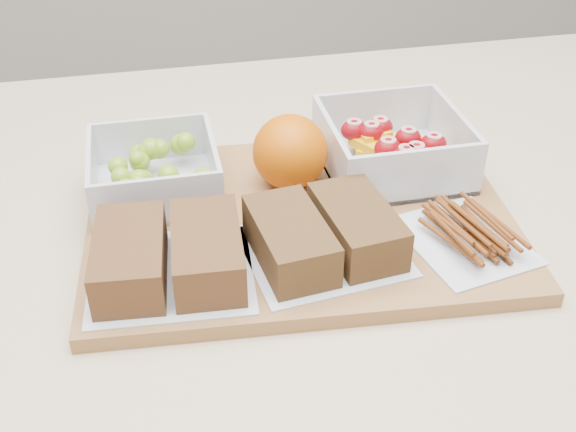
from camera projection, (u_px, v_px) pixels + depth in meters
name	position (u px, v px, depth m)	size (l,w,h in m)	color
cutting_board	(300.00, 221.00, 0.73)	(0.42, 0.30, 0.02)	#9D6F41
grape_container	(156.00, 172.00, 0.74)	(0.13, 0.13, 0.05)	silver
fruit_container	(392.00, 149.00, 0.78)	(0.15, 0.15, 0.06)	silver
orange	(290.00, 152.00, 0.75)	(0.08, 0.08, 0.08)	#CF5A04
sandwich_bag_left	(169.00, 256.00, 0.63)	(0.15, 0.14, 0.04)	silver
sandwich_bag_center	(324.00, 234.00, 0.66)	(0.16, 0.14, 0.04)	silver
pretzel_bag	(466.00, 230.00, 0.68)	(0.12, 0.14, 0.03)	silver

